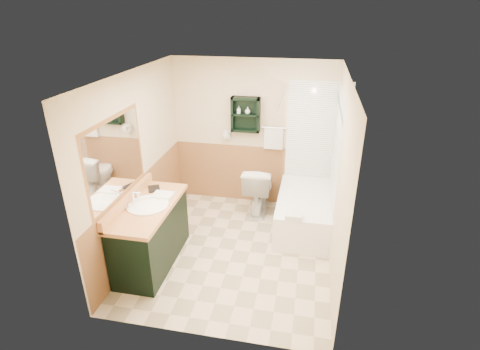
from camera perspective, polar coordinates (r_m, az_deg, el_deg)
name	(u,v)px	position (r m, az deg, el deg)	size (l,w,h in m)	color
floor	(234,250)	(5.33, -0.94, -11.36)	(3.00, 3.00, 0.00)	beige
back_wall	(253,134)	(6.11, 1.95, 6.26)	(2.60, 0.04, 2.40)	#FEF1C6
left_wall	(136,164)	(5.14, -15.60, 1.63)	(0.04, 3.00, 2.40)	#FEF1C6
right_wall	(341,181)	(4.65, 15.09, -0.83)	(0.04, 3.00, 2.40)	#FEF1C6
ceiling	(232,73)	(4.36, -1.17, 15.25)	(2.60, 3.00, 0.04)	white
wainscot_left	(144,210)	(5.43, -14.43, -5.19)	(2.98, 2.98, 1.00)	#AC6D45
wainscot_back	(252,174)	(6.34, 1.81, 0.16)	(2.58, 2.58, 1.00)	#AC6D45
mirror_frame	(116,159)	(4.56, -18.40, 2.36)	(1.30, 1.30, 1.00)	#9B6332
mirror_glass	(116,159)	(4.56, -18.34, 2.35)	(1.20, 1.20, 0.90)	white
tile_right	(334,167)	(5.39, 14.13, 1.16)	(1.50, 1.50, 2.10)	white
tile_back	(316,148)	(6.05, 11.51, 4.07)	(0.95, 0.95, 2.10)	white
tile_accent	(340,107)	(5.12, 15.01, 9.92)	(1.50, 1.50, 0.10)	#154B2F
wall_shelf	(246,115)	(5.91, 0.85, 9.19)	(0.45, 0.15, 0.55)	black
hair_dryer	(228,134)	(6.10, -1.92, 6.23)	(0.10, 0.24, 0.18)	silver
towel_bar	(274,128)	(5.95, 5.22, 7.19)	(0.40, 0.06, 0.40)	silver
curtain_rod	(284,97)	(5.09, 6.66, 11.69)	(0.03, 0.03, 1.60)	silver
shower_curtain	(282,152)	(5.51, 6.39, 3.46)	(1.05, 1.05, 1.70)	beige
vanity	(151,234)	(5.02, -13.38, -8.78)	(0.59, 1.34, 0.85)	black
bathtub	(304,211)	(5.78, 9.79, -5.45)	(0.80, 1.50, 0.53)	white
toilet	(259,189)	(6.08, 2.84, -2.10)	(0.45, 0.81, 0.79)	white
counter_towel	(163,195)	(4.96, -11.65, -3.05)	(0.26, 0.20, 0.04)	silver
vanity_book	(148,183)	(5.14, -13.89, -1.24)	(0.15, 0.02, 0.20)	black
tub_towel	(294,216)	(5.05, 8.18, -6.15)	(0.22, 0.18, 0.07)	silver
soap_bottle_a	(239,112)	(5.92, -0.18, 9.62)	(0.05, 0.12, 0.05)	white
soap_bottle_b	(248,111)	(5.89, 1.17, 9.69)	(0.08, 0.11, 0.08)	white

